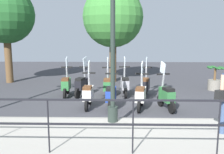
# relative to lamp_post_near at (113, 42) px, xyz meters

# --- Properties ---
(ground_plane) EXTENTS (28.00, 28.00, 0.00)m
(ground_plane) POSITION_rel_lamp_post_near_xyz_m (2.40, -0.42, -2.21)
(ground_plane) COLOR #38383D
(promenade_walkway) EXTENTS (2.20, 20.00, 0.15)m
(promenade_walkway) POSITION_rel_lamp_post_near_xyz_m (-0.75, -0.42, -2.13)
(promenade_walkway) COLOR #A39E93
(promenade_walkway) RESTS_ON ground_plane
(fence_railing) EXTENTS (0.04, 16.03, 1.07)m
(fence_railing) POSITION_rel_lamp_post_near_xyz_m (-1.80, -0.42, -1.30)
(fence_railing) COLOR black
(fence_railing) RESTS_ON promenade_walkway
(lamp_post_near) EXTENTS (0.26, 0.90, 4.62)m
(lamp_post_near) POSITION_rel_lamp_post_near_xyz_m (0.00, 0.00, 0.00)
(lamp_post_near) COLOR #232D28
(lamp_post_near) RESTS_ON promenade_walkway
(tree_large) EXTENTS (2.83, 2.83, 4.81)m
(tree_large) POSITION_rel_lamp_post_near_xyz_m (6.20, 5.42, 1.15)
(tree_large) COLOR brown
(tree_large) RESTS_ON ground_plane
(tree_distant) EXTENTS (3.06, 3.06, 4.84)m
(tree_distant) POSITION_rel_lamp_post_near_xyz_m (6.59, 0.13, 1.07)
(tree_distant) COLOR brown
(tree_distant) RESTS_ON ground_plane
(potted_palm) EXTENTS (1.06, 0.66, 1.05)m
(potted_palm) POSITION_rel_lamp_post_near_xyz_m (4.62, -4.39, -1.76)
(potted_palm) COLOR slate
(potted_palm) RESTS_ON ground_plane
(scooter_near_0) EXTENTS (1.21, 0.52, 1.54)m
(scooter_near_0) POSITION_rel_lamp_post_near_xyz_m (1.57, -1.69, -1.73)
(scooter_near_0) COLOR black
(scooter_near_0) RESTS_ON ground_plane
(scooter_near_1) EXTENTS (1.22, 0.49, 1.54)m
(scooter_near_1) POSITION_rel_lamp_post_near_xyz_m (1.61, -0.87, -1.73)
(scooter_near_1) COLOR black
(scooter_near_1) RESTS_ON ground_plane
(scooter_near_2) EXTENTS (1.23, 0.44, 1.54)m
(scooter_near_2) POSITION_rel_lamp_post_near_xyz_m (1.62, 0.09, -1.73)
(scooter_near_2) COLOR black
(scooter_near_2) RESTS_ON ground_plane
(scooter_near_3) EXTENTS (1.23, 0.44, 1.54)m
(scooter_near_3) POSITION_rel_lamp_post_near_xyz_m (1.75, 0.85, -1.73)
(scooter_near_3) COLOR black
(scooter_near_3) RESTS_ON ground_plane
(scooter_far_0) EXTENTS (1.22, 0.49, 1.54)m
(scooter_far_0) POSITION_rel_lamp_post_near_xyz_m (3.32, -1.21, -1.73)
(scooter_far_0) COLOR black
(scooter_far_0) RESTS_ON ground_plane
(scooter_far_1) EXTENTS (1.23, 0.44, 1.54)m
(scooter_far_1) POSITION_rel_lamp_post_near_xyz_m (3.44, -0.41, -1.73)
(scooter_far_1) COLOR black
(scooter_far_1) RESTS_ON ground_plane
(scooter_far_2) EXTENTS (1.23, 0.44, 1.54)m
(scooter_far_2) POSITION_rel_lamp_post_near_xyz_m (3.20, 0.28, -1.73)
(scooter_far_2) COLOR black
(scooter_far_2) RESTS_ON ground_plane
(scooter_far_3) EXTENTS (1.20, 0.54, 1.54)m
(scooter_far_3) POSITION_rel_lamp_post_near_xyz_m (3.35, 1.29, -1.73)
(scooter_far_3) COLOR black
(scooter_far_3) RESTS_ON ground_plane
(scooter_far_4) EXTENTS (1.23, 0.44, 1.54)m
(scooter_far_4) POSITION_rel_lamp_post_near_xyz_m (3.30, 1.90, -1.73)
(scooter_far_4) COLOR black
(scooter_far_4) RESTS_ON ground_plane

